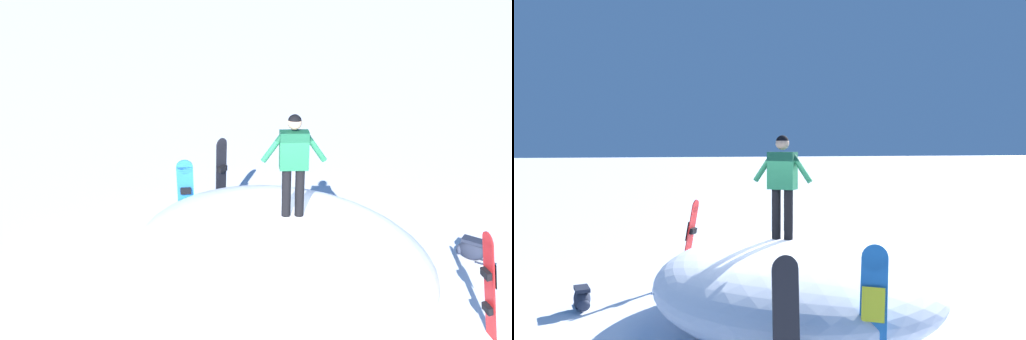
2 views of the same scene
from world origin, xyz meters
TOP-DOWN VIEW (x-y plane):
  - ground at (0.00, 0.00)m, footprint 240.00×240.00m
  - snow_mound at (-0.41, 0.15)m, footprint 4.37×5.05m
  - snowboarder_standing at (-0.22, 0.08)m, footprint 0.81×0.67m
  - snowboard_primary_upright at (-0.53, 2.54)m, footprint 0.44×0.45m
  - snowboard_secondary_upright at (0.92, -2.54)m, footprint 0.43×0.40m
  - snowboard_tertiary_upright at (0.56, 2.90)m, footprint 0.29×0.17m
  - backpack_far at (2.82, -1.31)m, footprint 0.36×0.71m

SIDE VIEW (x-z plane):
  - ground at x=0.00m, z-range 0.00..0.00m
  - backpack_far at x=2.82m, z-range 0.01..0.40m
  - snow_mound at x=-0.41m, z-range 0.00..1.30m
  - snowboard_primary_upright at x=-0.53m, z-range 0.03..1.68m
  - snowboard_secondary_upright at x=0.92m, z-range 0.03..1.70m
  - snowboard_tertiary_upright at x=0.56m, z-range 0.03..1.71m
  - snowboarder_standing at x=-0.22m, z-range 1.44..3.03m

